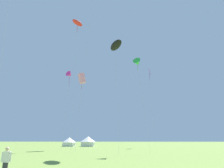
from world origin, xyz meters
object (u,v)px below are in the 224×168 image
Objects in this scene: kite_red_parafoil at (77,23)px; kite_purple_diamond at (149,72)px; festival_tent_left at (69,141)px; festival_tent_center at (88,141)px; kite_pink_box at (82,78)px; kite_green_delta at (137,63)px; person_spectator at (5,163)px; kite_black_parafoil at (116,45)px; kite_magenta_delta at (70,75)px.

kite_red_parafoil is 1.21× the size of kite_purple_diamond.
festival_tent_center reaches higher than festival_tent_left.
kite_red_parafoil is 1.67× the size of kite_pink_box.
kite_purple_diamond reaches higher than kite_green_delta.
festival_tent_center is at bearing 179.36° from kite_purple_diamond.
person_spectator is (3.78, -36.58, -16.56)m from kite_pink_box.
kite_green_delta is at bearing -33.93° from kite_red_parafoil.
person_spectator is at bearing -78.82° from festival_tent_left.
festival_tent_left is at bearing 179.50° from kite_purple_diamond.
kite_pink_box is at bearing 119.12° from kite_black_parafoil.
kite_green_delta is 5.30m from kite_black_parafoil.
kite_purple_diamond is 30.51m from festival_tent_center.
kite_black_parafoil is 26.72m from person_spectator.
kite_green_delta is 0.98× the size of kite_magenta_delta.
kite_magenta_delta is at bearing -103.33° from kite_pink_box.
festival_tent_center is (-20.43, 0.23, -22.66)m from kite_purple_diamond.
kite_black_parafoil is at bearing -50.42° from kite_red_parafoil.
kite_magenta_delta is (-0.72, -1.68, -14.51)m from kite_red_parafoil.
kite_black_parafoil is at bearing -64.09° from festival_tent_left.
kite_red_parafoil is at bearing 98.09° from person_spectator.
kite_magenta_delta is 31.79m from kite_purple_diamond.
kite_magenta_delta is 0.91× the size of kite_black_parafoil.
kite_green_delta is at bearing -65.26° from festival_tent_center.
person_spectator is at bearing -85.23° from festival_tent_center.
kite_black_parafoil is at bearing -60.88° from kite_pink_box.
kite_magenta_delta reaches higher than festival_tent_center.
kite_red_parafoil reaches higher than festival_tent_left.
kite_black_parafoil reaches higher than kite_green_delta.
kite_black_parafoil is 38.18m from festival_tent_center.
kite_purple_diamond reaches higher than festival_tent_left.
kite_red_parafoil is 1.84× the size of kite_magenta_delta.
kite_black_parafoil is at bearing -143.81° from kite_green_delta.
festival_tent_left is 0.90× the size of festival_tent_center.
festival_tent_left is at bearing 102.96° from kite_magenta_delta.
kite_red_parafoil is 44.08m from person_spectator.
kite_green_delta reaches higher than festival_tent_center.
kite_black_parafoil is 35.00m from kite_purple_diamond.
kite_magenta_delta reaches higher than person_spectator.
kite_pink_box is 0.72× the size of kite_purple_diamond.
kite_purple_diamond is 5.51× the size of festival_tent_center.
kite_red_parafoil reaches higher than kite_green_delta.
kite_red_parafoil reaches higher than kite_magenta_delta.
kite_magenta_delta is 15.31m from kite_black_parafoil.
festival_tent_center is at bearing 89.59° from kite_red_parafoil.
kite_purple_diamond is (21.29, 22.18, 8.05)m from kite_magenta_delta.
kite_green_delta is 16.71m from kite_magenta_delta.
kite_magenta_delta is at bearing -77.04° from festival_tent_left.
kite_red_parafoil is at bearing -135.10° from kite_purple_diamond.
kite_black_parafoil is at bearing -73.12° from festival_tent_center.
festival_tent_left is (-6.64, 16.15, -15.88)m from kite_pink_box.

